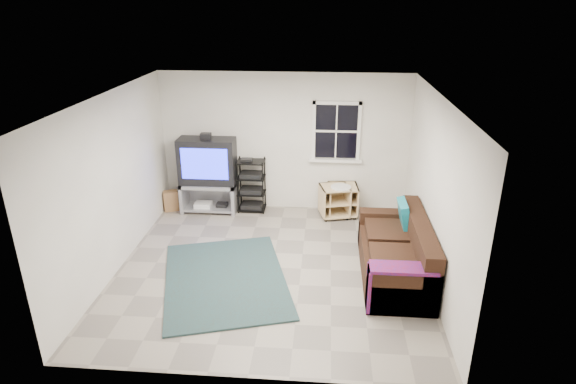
# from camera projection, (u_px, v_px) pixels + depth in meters

# --- Properties ---
(room) EXTENTS (4.60, 4.62, 4.60)m
(room) POSITION_uv_depth(u_px,v_px,m) (336.00, 135.00, 8.79)
(room) COLOR gray
(room) RESTS_ON ground
(tv_unit) EXTENTS (1.04, 0.52, 1.53)m
(tv_unit) POSITION_uv_depth(u_px,v_px,m) (208.00, 169.00, 8.97)
(tv_unit) COLOR #929299
(tv_unit) RESTS_ON ground
(av_rack) EXTENTS (0.52, 0.38, 1.03)m
(av_rack) POSITION_uv_depth(u_px,v_px,m) (252.00, 188.00, 9.13)
(av_rack) COLOR black
(av_rack) RESTS_ON ground
(side_table_left) EXTENTS (0.61, 0.61, 0.59)m
(side_table_left) POSITION_uv_depth(u_px,v_px,m) (334.00, 200.00, 8.95)
(side_table_left) COLOR #DBBA87
(side_table_left) RESTS_ON ground
(side_table_right) EXTENTS (0.57, 0.59, 0.61)m
(side_table_right) POSITION_uv_depth(u_px,v_px,m) (342.00, 197.00, 8.99)
(side_table_right) COLOR #DBBA87
(side_table_right) RESTS_ON ground
(sofa) EXTENTS (0.92, 2.07, 0.95)m
(sofa) POSITION_uv_depth(u_px,v_px,m) (397.00, 255.00, 6.99)
(sofa) COLOR black
(sofa) RESTS_ON ground
(shag_rug) EXTENTS (2.28, 2.71, 0.03)m
(shag_rug) POSITION_uv_depth(u_px,v_px,m) (225.00, 279.00, 7.00)
(shag_rug) COLOR black
(shag_rug) RESTS_ON ground
(paper_bag) EXTENTS (0.32, 0.27, 0.39)m
(paper_bag) POSITION_uv_depth(u_px,v_px,m) (171.00, 201.00, 9.22)
(paper_bag) COLOR #976944
(paper_bag) RESTS_ON ground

